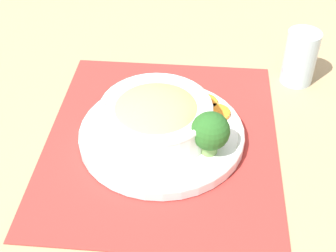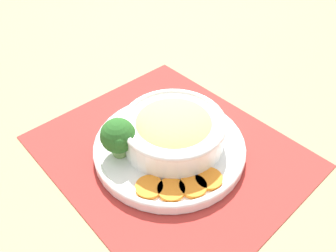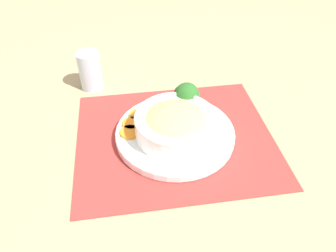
# 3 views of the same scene
# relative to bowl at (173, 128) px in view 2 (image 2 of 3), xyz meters

# --- Properties ---
(ground_plane) EXTENTS (4.00, 4.00, 0.00)m
(ground_plane) POSITION_rel_bowl_xyz_m (-0.00, 0.01, -0.05)
(ground_plane) COLOR tan
(placemat) EXTENTS (0.49, 0.43, 0.00)m
(placemat) POSITION_rel_bowl_xyz_m (-0.00, 0.01, -0.05)
(placemat) COLOR #B2332D
(placemat) RESTS_ON ground_plane
(plate) EXTENTS (0.28, 0.28, 0.02)m
(plate) POSITION_rel_bowl_xyz_m (-0.00, 0.01, -0.04)
(plate) COLOR white
(plate) RESTS_ON placemat
(bowl) EXTENTS (0.18, 0.18, 0.07)m
(bowl) POSITION_rel_bowl_xyz_m (0.00, 0.00, 0.00)
(bowl) COLOR white
(bowl) RESTS_ON plate
(broccoli_floret) EXTENTS (0.06, 0.06, 0.07)m
(broccoli_floret) POSITION_rel_bowl_xyz_m (0.03, 0.09, 0.01)
(broccoli_floret) COLOR #759E51
(broccoli_floret) RESTS_ON plate
(carrot_slice_near) EXTENTS (0.04, 0.04, 0.01)m
(carrot_slice_near) POSITION_rel_bowl_xyz_m (-0.06, 0.10, -0.03)
(carrot_slice_near) COLOR orange
(carrot_slice_near) RESTS_ON plate
(carrot_slice_middle) EXTENTS (0.04, 0.04, 0.01)m
(carrot_slice_middle) POSITION_rel_bowl_xyz_m (-0.09, 0.07, -0.03)
(carrot_slice_middle) COLOR orange
(carrot_slice_middle) RESTS_ON plate
(carrot_slice_far) EXTENTS (0.04, 0.04, 0.01)m
(carrot_slice_far) POSITION_rel_bowl_xyz_m (-0.10, 0.04, -0.03)
(carrot_slice_far) COLOR orange
(carrot_slice_far) RESTS_ON plate
(carrot_slice_extra) EXTENTS (0.04, 0.04, 0.01)m
(carrot_slice_extra) POSITION_rel_bowl_xyz_m (-0.11, 0.00, -0.03)
(carrot_slice_extra) COLOR orange
(carrot_slice_extra) RESTS_ON plate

